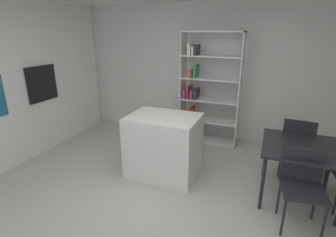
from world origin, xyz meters
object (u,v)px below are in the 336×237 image
open_bookshelf (205,91)px  dining_table (302,152)px  kitchen_island (164,146)px  dining_chair_near (302,181)px  built_in_oven (42,83)px  dining_chair_far (297,143)px

open_bookshelf → dining_table: open_bookshelf is taller
kitchen_island → dining_chair_near: size_ratio=1.15×
kitchen_island → dining_table: bearing=2.4°
built_in_oven → kitchen_island: built_in_oven is taller
built_in_oven → open_bookshelf: (2.52, 1.45, -0.22)m
dining_table → built_in_oven: bearing=-179.3°
built_in_oven → dining_chair_near: 4.20m
kitchen_island → dining_chair_near: bearing=-13.2°
kitchen_island → dining_chair_far: 1.93m
kitchen_island → dining_chair_near: (1.83, -0.43, 0.08)m
dining_chair_far → open_bookshelf: bearing=-23.5°
open_bookshelf → dining_table: bearing=-40.9°
built_in_oven → open_bookshelf: open_bookshelf is taller
kitchen_island → open_bookshelf: open_bookshelf is taller
built_in_oven → dining_chair_near: size_ratio=0.68×
open_bookshelf → dining_chair_near: size_ratio=2.37×
kitchen_island → open_bookshelf: (0.23, 1.47, 0.55)m
dining_table → dining_chair_far: (-0.01, 0.51, -0.10)m
kitchen_island → open_bookshelf: size_ratio=0.49×
open_bookshelf → dining_table: size_ratio=2.18×
dining_chair_near → kitchen_island: bearing=159.8°
built_in_oven → dining_table: built_in_oven is taller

